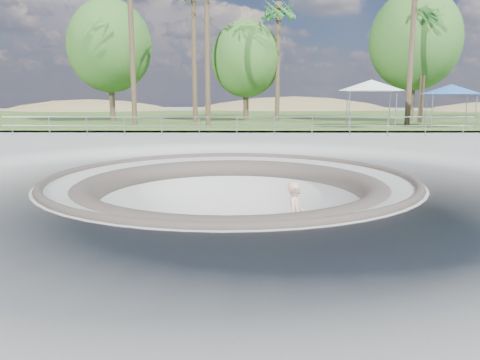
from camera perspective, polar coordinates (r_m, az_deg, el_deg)
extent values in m
plane|color=#A6A6A1|center=(13.12, -1.15, 0.25)|extent=(180.00, 180.00, 0.00)
torus|color=#A6A6A1|center=(13.61, -1.12, -8.07)|extent=(14.00, 14.00, 4.00)
cylinder|color=#A6A6A1|center=(13.60, -1.12, -7.87)|extent=(6.60, 6.60, 0.10)
torus|color=#4C453D|center=(13.13, -1.15, 0.16)|extent=(10.24, 10.24, 0.24)
torus|color=#4C453D|center=(13.21, -1.14, -1.67)|extent=(8.91, 8.91, 0.81)
cube|color=#386227|center=(46.97, 0.01, 7.72)|extent=(180.00, 36.00, 0.12)
ellipsoid|color=olive|center=(72.04, -17.65, 2.80)|extent=(50.40, 36.00, 23.40)
ellipsoid|color=olive|center=(74.02, 6.38, 2.29)|extent=(61.60, 44.00, 28.60)
cylinder|color=gray|center=(24.95, -0.39, 7.69)|extent=(25.00, 0.05, 0.05)
cylinder|color=gray|center=(24.97, -0.38, 6.66)|extent=(25.00, 0.05, 0.05)
cube|color=olive|center=(12.65, 6.68, -8.72)|extent=(0.91, 0.39, 0.02)
cylinder|color=silver|center=(12.67, 6.68, -8.88)|extent=(0.07, 0.19, 0.04)
cylinder|color=silver|center=(12.67, 6.68, -8.88)|extent=(0.07, 0.19, 0.04)
cylinder|color=white|center=(12.67, 6.68, -8.91)|extent=(0.07, 0.04, 0.07)
cylinder|color=white|center=(12.67, 6.68, -8.91)|extent=(0.07, 0.04, 0.07)
cylinder|color=white|center=(12.67, 6.68, -8.91)|extent=(0.07, 0.04, 0.07)
cylinder|color=white|center=(12.67, 6.68, -8.91)|extent=(0.07, 0.04, 0.07)
imported|color=#E9B297|center=(12.38, 6.77, -4.53)|extent=(0.68, 0.81, 1.89)
cylinder|color=gray|center=(30.31, 13.67, 8.27)|extent=(0.06, 0.06, 2.22)
cylinder|color=gray|center=(31.07, 18.80, 8.06)|extent=(0.06, 0.06, 2.22)
cylinder|color=gray|center=(33.06, 12.56, 8.45)|extent=(0.06, 0.06, 2.22)
cylinder|color=gray|center=(33.76, 17.30, 8.27)|extent=(0.06, 0.06, 2.22)
cube|color=white|center=(32.01, 15.69, 10.44)|extent=(3.47, 3.47, 0.08)
cone|color=white|center=(32.01, 15.72, 11.07)|extent=(5.91, 5.91, 0.71)
cylinder|color=gray|center=(32.06, 22.99, 7.66)|extent=(0.06, 0.06, 2.01)
cylinder|color=gray|center=(33.11, 27.11, 7.40)|extent=(0.06, 0.06, 2.01)
cylinder|color=gray|center=(34.44, 21.37, 7.89)|extent=(0.06, 0.06, 2.01)
cylinder|color=gray|center=(35.42, 25.27, 7.66)|extent=(0.06, 0.06, 2.01)
cube|color=#2E5CA8|center=(33.72, 24.32, 9.51)|extent=(3.27, 3.27, 0.08)
cone|color=#2E5CA8|center=(33.72, 24.36, 10.05)|extent=(5.29, 5.29, 0.64)
cylinder|color=brown|center=(33.83, -13.06, 16.19)|extent=(0.36, 0.36, 11.54)
cylinder|color=brown|center=(35.81, -5.60, 14.87)|extent=(0.36, 0.36, 10.07)
cylinder|color=brown|center=(32.61, -4.01, 15.54)|extent=(0.36, 0.36, 10.27)
cylinder|color=brown|center=(37.87, 4.63, 13.82)|extent=(0.36, 0.36, 9.00)
cylinder|color=brown|center=(34.50, 20.16, 14.31)|extent=(0.36, 0.36, 9.84)
cylinder|color=brown|center=(38.24, 21.44, 12.60)|extent=(0.36, 0.36, 8.30)
cylinder|color=brown|center=(40.02, -15.40, 10.88)|extent=(0.44, 0.44, 5.62)
ellipsoid|color=#2E6321|center=(40.20, -15.62, 15.45)|extent=(6.71, 6.10, 7.32)
cylinder|color=brown|center=(38.74, 0.73, 10.59)|extent=(0.44, 0.44, 4.70)
ellipsoid|color=#2E6321|center=(38.85, 0.74, 14.56)|extent=(5.61, 5.10, 6.13)
cylinder|color=brown|center=(40.22, 20.29, 10.85)|extent=(0.44, 0.44, 5.95)
ellipsoid|color=#2E6321|center=(40.44, 20.60, 15.66)|extent=(7.11, 6.46, 7.75)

